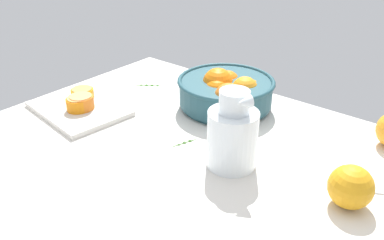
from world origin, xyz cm
name	(u,v)px	position (x,y,z in cm)	size (l,w,h in cm)	color
ground_plane	(191,161)	(0.00, 0.00, -1.50)	(112.88, 86.50, 3.00)	silver
fruit_bowl	(227,91)	(-8.20, 25.85, 5.16)	(27.48, 27.48, 11.53)	#234C56
juice_pitcher	(232,139)	(9.19, 2.96, 6.53)	(14.37, 11.08, 18.66)	white
cutting_board	(79,109)	(-39.14, -2.48, 0.70)	(27.18, 19.42, 1.41)	beige
orange_half_0	(78,104)	(-37.48, -3.45, 3.22)	(6.58, 6.58, 3.69)	orange
orange_half_1	(81,102)	(-37.39, -2.56, 3.34)	(6.95, 6.95, 3.93)	orange
orange_half_2	(82,93)	(-42.73, 1.84, 2.94)	(6.51, 6.51, 3.13)	orange
loose_orange_1	(351,187)	(34.63, 5.62, 4.31)	(8.61, 8.61, 8.61)	orange
herb_sprig_0	(149,85)	(-36.71, 23.22, 0.26)	(7.49, 5.44, 0.93)	#498E34
herb_sprig_1	(186,142)	(-4.57, 3.46, 0.27)	(2.34, 6.16, 0.94)	#4D7F38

